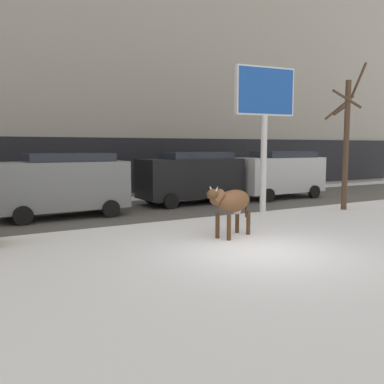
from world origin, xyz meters
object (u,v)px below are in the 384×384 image
(car_black_van, at_px, (191,176))
(bare_tree_left_lot, at_px, (346,138))
(pedestrian_by_cars, at_px, (152,180))
(car_silver_van, at_px, (279,173))
(cow_brown, at_px, (232,202))
(pedestrian_far_left, at_px, (273,175))
(pedestrian_near_billboard, at_px, (36,186))
(billboard, at_px, (265,100))
(car_grey_van, at_px, (62,183))

(car_black_van, height_order, bare_tree_left_lot, bare_tree_left_lot)
(car_black_van, xyz_separation_m, pedestrian_by_cars, (-0.66, 2.81, -0.36))
(car_silver_van, bearing_deg, car_black_van, 175.89)
(car_black_van, xyz_separation_m, car_silver_van, (4.86, -0.35, 0.00))
(cow_brown, height_order, pedestrian_far_left, pedestrian_far_left)
(pedestrian_far_left, bearing_deg, pedestrian_near_billboard, 180.00)
(car_black_van, bearing_deg, billboard, -70.72)
(car_black_van, height_order, pedestrian_near_billboard, car_black_van)
(car_silver_van, relative_size, pedestrian_near_billboard, 2.68)
(pedestrian_by_cars, distance_m, pedestrian_far_left, 7.82)
(billboard, relative_size, bare_tree_left_lot, 0.96)
(car_black_van, bearing_deg, bare_tree_left_lot, -44.71)
(cow_brown, bearing_deg, car_silver_van, 40.65)
(car_black_van, distance_m, bare_tree_left_lot, 6.69)
(car_grey_van, height_order, bare_tree_left_lot, bare_tree_left_lot)
(car_black_van, relative_size, pedestrian_by_cars, 2.68)
(cow_brown, xyz_separation_m, pedestrian_far_left, (9.54, 9.37, -0.11))
(pedestrian_far_left, bearing_deg, bare_tree_left_lot, -109.09)
(car_grey_van, xyz_separation_m, bare_tree_left_lot, (10.41, -3.77, 1.67))
(car_silver_van, xyz_separation_m, pedestrian_near_billboard, (-11.01, 3.16, -0.36))
(pedestrian_near_billboard, distance_m, bare_tree_left_lot, 13.20)
(cow_brown, xyz_separation_m, car_grey_van, (-3.42, 5.77, 0.25))
(car_black_van, bearing_deg, pedestrian_far_left, 21.41)
(cow_brown, relative_size, pedestrian_far_left, 1.11)
(car_silver_van, xyz_separation_m, bare_tree_left_lot, (-0.25, -4.21, 1.67))
(cow_brown, height_order, pedestrian_near_billboard, pedestrian_near_billboard)
(billboard, height_order, car_silver_van, billboard)
(billboard, height_order, pedestrian_far_left, billboard)
(pedestrian_by_cars, bearing_deg, pedestrian_near_billboard, 180.00)
(car_silver_van, height_order, bare_tree_left_lot, bare_tree_left_lot)
(bare_tree_left_lot, bearing_deg, pedestrian_near_billboard, 145.60)
(pedestrian_by_cars, bearing_deg, car_silver_van, -29.77)
(cow_brown, distance_m, car_black_van, 6.99)
(bare_tree_left_lot, bearing_deg, cow_brown, -164.01)
(car_silver_van, bearing_deg, car_grey_van, -177.60)
(billboard, distance_m, pedestrian_far_left, 9.33)
(car_black_van, bearing_deg, cow_brown, -109.96)
(pedestrian_by_cars, relative_size, bare_tree_left_lot, 0.30)
(cow_brown, distance_m, car_grey_van, 6.71)
(pedestrian_near_billboard, bearing_deg, car_black_van, -24.52)
(car_grey_van, bearing_deg, car_silver_van, 2.40)
(pedestrian_by_cars, xyz_separation_m, pedestrian_far_left, (7.82, 0.00, 0.00))
(pedestrian_near_billboard, distance_m, pedestrian_far_left, 13.31)
(cow_brown, height_order, pedestrian_by_cars, pedestrian_by_cars)
(billboard, height_order, pedestrian_near_billboard, billboard)
(car_grey_van, bearing_deg, car_black_van, 7.81)
(bare_tree_left_lot, bearing_deg, billboard, 163.02)
(car_grey_van, xyz_separation_m, pedestrian_near_billboard, (-0.35, 3.60, -0.36))
(car_grey_van, bearing_deg, pedestrian_by_cars, 35.00)
(billboard, distance_m, bare_tree_left_lot, 3.80)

